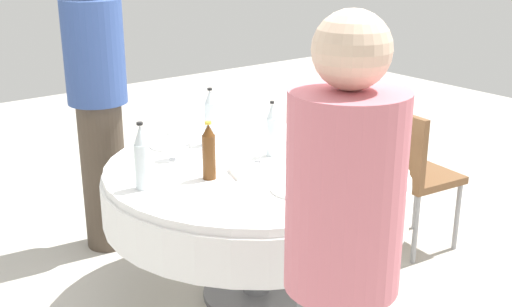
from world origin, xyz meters
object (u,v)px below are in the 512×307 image
at_px(bottle_brown_inner, 322,126).
at_px(wine_glass_mid, 324,184).
at_px(plate_west, 299,188).
at_px(wine_glass_outer, 317,139).
at_px(chair_mid, 410,168).
at_px(person_left, 341,275).
at_px(person_front, 98,104).
at_px(bottle_green_front, 329,118).
at_px(bottle_clear_near, 272,131).
at_px(wine_glass_south, 260,142).
at_px(plate_north, 170,145).
at_px(wine_glass_inner, 174,139).
at_px(dining_table, 256,191).
at_px(bottle_clear_mid, 210,118).
at_px(bottle_clear_outer, 142,158).
at_px(bottle_brown_left, 209,152).

distance_m(bottle_brown_inner, wine_glass_mid, 0.82).
height_order(bottle_brown_inner, plate_west, bottle_brown_inner).
height_order(wine_glass_outer, chair_mid, wine_glass_outer).
height_order(person_left, chair_mid, person_left).
bearing_deg(person_front, bottle_green_front, -65.19).
height_order(bottle_clear_near, person_left, person_left).
relative_size(bottle_clear_near, wine_glass_south, 2.03).
distance_m(plate_north, person_left, 1.75).
distance_m(bottle_green_front, person_front, 1.33).
relative_size(bottle_clear_near, plate_west, 1.12).
bearing_deg(bottle_clear_near, plate_north, 36.63).
bearing_deg(wine_glass_mid, bottle_green_front, -45.04).
distance_m(wine_glass_inner, wine_glass_south, 0.43).
distance_m(dining_table, bottle_clear_mid, 0.49).
xyz_separation_m(dining_table, bottle_clear_mid, (0.40, -0.00, 0.29)).
distance_m(wine_glass_south, plate_north, 0.55).
distance_m(wine_glass_mid, plate_west, 0.25).
bearing_deg(dining_table, plate_north, 20.79).
distance_m(plate_west, person_left, 0.98).
bearing_deg(person_left, wine_glass_south, -91.04).
distance_m(dining_table, plate_west, 0.42).
bearing_deg(chair_mid, person_front, -122.84).
height_order(bottle_green_front, bottle_clear_mid, bottle_clear_mid).
relative_size(dining_table, bottle_clear_outer, 4.93).
bearing_deg(chair_mid, wine_glass_inner, -101.16).
relative_size(bottle_brown_left, plate_west, 1.08).
xyz_separation_m(bottle_brown_inner, plate_west, (-0.38, 0.49, -0.11)).
bearing_deg(dining_table, person_front, 18.88).
bearing_deg(wine_glass_mid, bottle_clear_mid, -6.86).
xyz_separation_m(person_left, chair_mid, (1.07, -1.65, -0.34)).
bearing_deg(bottle_green_front, person_front, 43.69).
bearing_deg(wine_glass_south, person_left, 152.21).
bearing_deg(bottle_clear_mid, person_left, 159.32).
xyz_separation_m(wine_glass_mid, wine_glass_south, (0.62, -0.15, -0.01)).
distance_m(bottle_green_front, bottle_brown_inner, 0.15).
distance_m(bottle_brown_inner, chair_mid, 0.72).
xyz_separation_m(bottle_green_front, wine_glass_south, (-0.07, 0.53, -0.02)).
distance_m(bottle_brown_left, bottle_brown_inner, 0.73).
xyz_separation_m(person_front, chair_mid, (-1.15, -1.40, -0.37)).
bearing_deg(wine_glass_inner, plate_west, -162.12).
relative_size(dining_table, wine_glass_south, 10.77).
bearing_deg(dining_table, chair_mid, -96.49).
xyz_separation_m(wine_glass_outer, wine_glass_mid, (-0.50, 0.43, 0.02)).
height_order(dining_table, plate_north, plate_north).
bearing_deg(wine_glass_inner, bottle_brown_left, 177.99).
relative_size(bottle_brown_inner, plate_north, 1.22).
bearing_deg(wine_glass_inner, person_left, 167.95).
bearing_deg(bottle_brown_left, dining_table, -85.19).
bearing_deg(bottle_brown_inner, bottle_brown_left, 91.35).
bearing_deg(bottle_brown_inner, dining_table, 89.01).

